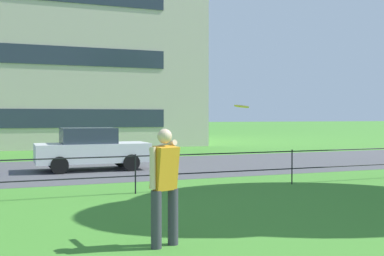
% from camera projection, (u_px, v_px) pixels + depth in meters
% --- Properties ---
extents(street_strip, '(80.00, 7.99, 0.01)m').
position_uv_depth(street_strip, '(29.00, 171.00, 16.81)').
color(street_strip, '#4C4C51').
rests_on(street_strip, ground).
extents(park_fence, '(32.39, 0.04, 1.00)m').
position_uv_depth(park_fence, '(39.00, 171.00, 11.14)').
color(park_fence, black).
rests_on(park_fence, ground).
extents(person_thrower, '(0.49, 0.86, 1.77)m').
position_uv_depth(person_thrower, '(164.00, 183.00, 7.12)').
color(person_thrower, '#383842').
rests_on(person_thrower, ground).
extents(frisbee, '(0.36, 0.36, 0.07)m').
position_uv_depth(frisbee, '(242.00, 106.00, 8.62)').
color(frisbee, yellow).
extents(car_white_far_left, '(4.00, 1.82, 1.54)m').
position_uv_depth(car_white_far_left, '(91.00, 149.00, 17.21)').
color(car_white_far_left, silver).
rests_on(car_white_far_left, ground).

